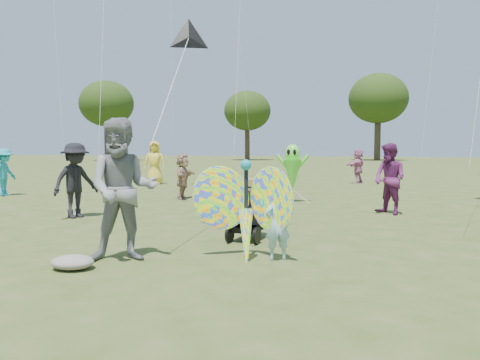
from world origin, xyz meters
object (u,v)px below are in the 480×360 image
(crowd_b, at_px, (75,180))
(jogging_stroller, at_px, (249,205))
(adult_man, at_px, (123,190))
(crowd_g, at_px, (155,163))
(crowd_d, at_px, (183,176))
(crowd_i, at_px, (5,172))
(alien_kite, at_px, (292,170))
(butterfly_kite, at_px, (246,210))
(crowd_e, at_px, (390,179))
(crowd_j, at_px, (358,166))
(child_girl, at_px, (277,225))

(crowd_b, relative_size, jogging_stroller, 1.60)
(adult_man, height_order, crowd_g, adult_man)
(adult_man, bearing_deg, jogging_stroller, 32.07)
(crowd_d, distance_m, jogging_stroller, 6.86)
(crowd_i, height_order, alien_kite, alien_kite)
(crowd_g, bearing_deg, alien_kite, -52.39)
(crowd_d, relative_size, butterfly_kite, 0.83)
(crowd_g, bearing_deg, jogging_stroller, -72.59)
(alien_kite, bearing_deg, crowd_e, -33.98)
(crowd_g, relative_size, butterfly_kite, 1.11)
(crowd_b, bearing_deg, alien_kite, -22.02)
(alien_kite, bearing_deg, crowd_j, 79.18)
(alien_kite, bearing_deg, butterfly_kite, -85.39)
(butterfly_kite, bearing_deg, jogging_stroller, 103.25)
(child_girl, bearing_deg, crowd_g, -83.60)
(crowd_d, bearing_deg, crowd_g, 29.19)
(crowd_b, height_order, crowd_g, crowd_g)
(child_girl, bearing_deg, jogging_stroller, -87.00)
(adult_man, height_order, crowd_d, adult_man)
(crowd_b, xyz_separation_m, crowd_e, (7.01, 2.65, -0.00))
(crowd_g, xyz_separation_m, jogging_stroller, (7.36, -10.99, -0.35))
(crowd_e, height_order, crowd_j, crowd_e)
(crowd_d, height_order, crowd_i, crowd_i)
(crowd_d, relative_size, alien_kite, 0.83)
(child_girl, relative_size, jogging_stroller, 0.95)
(crowd_e, distance_m, crowd_i, 12.43)
(jogging_stroller, height_order, alien_kite, alien_kite)
(crowd_d, xyz_separation_m, butterfly_kite, (4.09, -7.18, -0.00))
(jogging_stroller, bearing_deg, crowd_j, 91.36)
(crowd_b, xyz_separation_m, butterfly_kite, (4.88, -2.79, -0.15))
(butterfly_kite, bearing_deg, child_girl, 8.75)
(child_girl, relative_size, crowd_b, 0.59)
(crowd_e, relative_size, alien_kite, 1.00)
(jogging_stroller, bearing_deg, crowd_d, 129.90)
(jogging_stroller, bearing_deg, crowd_i, 160.18)
(crowd_i, distance_m, jogging_stroller, 11.10)
(child_girl, bearing_deg, alien_kite, -108.80)
(alien_kite, bearing_deg, jogging_stroller, -87.57)
(crowd_b, bearing_deg, butterfly_kite, -97.91)
(crowd_d, bearing_deg, adult_man, -168.05)
(jogging_stroller, bearing_deg, alien_kite, 99.19)
(crowd_i, bearing_deg, butterfly_kite, -132.34)
(adult_man, bearing_deg, crowd_j, 56.46)
(butterfly_kite, bearing_deg, alien_kite, 94.61)
(butterfly_kite, bearing_deg, crowd_e, 68.59)
(child_girl, bearing_deg, crowd_e, -134.38)
(crowd_g, height_order, crowd_j, crowd_g)
(crowd_i, bearing_deg, crowd_j, -61.35)
(adult_man, bearing_deg, alien_kite, 57.94)
(crowd_g, bearing_deg, crowd_j, 3.18)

